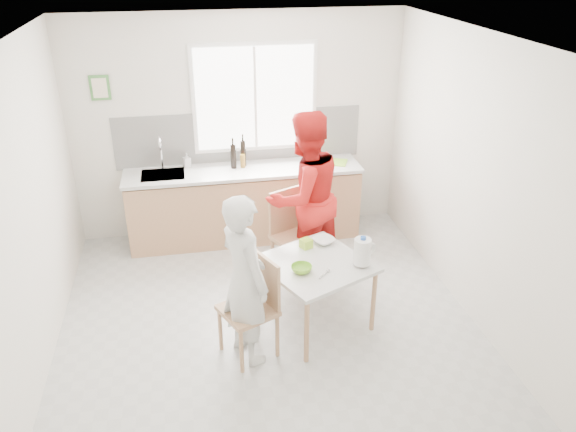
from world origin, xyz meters
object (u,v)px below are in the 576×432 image
(chair_left, at_px, (254,303))
(bowl_white, at_px, (324,241))
(wine_bottle_b, at_px, (233,156))
(chair_far, at_px, (294,231))
(person_white, at_px, (245,280))
(bowl_green, at_px, (302,269))
(wine_bottle_a, at_px, (243,153))
(milk_jug, at_px, (363,251))
(dining_table, at_px, (315,269))
(person_red, at_px, (304,197))

(chair_left, bearing_deg, bowl_white, 104.33)
(wine_bottle_b, bearing_deg, chair_left, -91.74)
(chair_far, relative_size, person_white, 0.64)
(bowl_green, xyz_separation_m, wine_bottle_a, (-0.26, 2.16, 0.36))
(bowl_green, xyz_separation_m, milk_jug, (0.57, 0.01, 0.12))
(milk_jug, relative_size, wine_bottle_b, 0.92)
(dining_table, bearing_deg, person_red, 84.26)
(chair_left, bearing_deg, wine_bottle_b, 153.75)
(chair_left, height_order, chair_far, chair_far)
(dining_table, bearing_deg, chair_left, -155.48)
(bowl_green, relative_size, milk_jug, 0.70)
(bowl_white, height_order, milk_jug, milk_jug)
(dining_table, xyz_separation_m, wine_bottle_a, (-0.42, 2.03, 0.46))
(dining_table, bearing_deg, milk_jug, -16.51)
(person_white, height_order, wine_bottle_b, person_white)
(chair_left, xyz_separation_m, person_red, (0.71, 1.21, 0.42))
(bowl_white, distance_m, wine_bottle_a, 1.82)
(bowl_white, relative_size, wine_bottle_a, 0.65)
(chair_far, bearing_deg, bowl_green, -122.10)
(chair_left, distance_m, bowl_green, 0.52)
(bowl_green, bearing_deg, wine_bottle_b, 100.44)
(dining_table, distance_m, milk_jug, 0.48)
(chair_left, height_order, bowl_green, chair_left)
(bowl_green, bearing_deg, wine_bottle_a, 96.90)
(chair_left, xyz_separation_m, wine_bottle_b, (0.07, 2.26, 0.55))
(bowl_white, height_order, wine_bottle_b, wine_bottle_b)
(chair_far, distance_m, person_red, 0.40)
(dining_table, xyz_separation_m, chair_left, (-0.62, -0.28, -0.10))
(chair_far, distance_m, milk_jug, 1.14)
(person_red, relative_size, wine_bottle_a, 5.86)
(person_red, bearing_deg, dining_table, 59.74)
(chair_far, distance_m, person_white, 1.41)
(milk_jug, bearing_deg, wine_bottle_a, 86.64)
(bowl_green, relative_size, bowl_white, 0.93)
(person_red, height_order, bowl_green, person_red)
(chair_left, height_order, wine_bottle_b, wine_bottle_b)
(dining_table, xyz_separation_m, chair_far, (-0.02, 0.90, -0.06))
(dining_table, height_order, wine_bottle_a, wine_bottle_a)
(chair_far, distance_m, wine_bottle_b, 1.30)
(person_white, distance_m, person_red, 1.49)
(chair_left, distance_m, wine_bottle_a, 2.39)
(person_red, bearing_deg, wine_bottle_a, -89.42)
(dining_table, distance_m, person_white, 0.79)
(dining_table, relative_size, chair_far, 1.18)
(chair_far, bearing_deg, wine_bottle_a, 84.80)
(person_red, height_order, wine_bottle_b, person_red)
(dining_table, distance_m, chair_far, 0.90)
(wine_bottle_a, bearing_deg, milk_jug, -68.84)
(dining_table, distance_m, chair_left, 0.69)
(chair_left, distance_m, milk_jug, 1.09)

